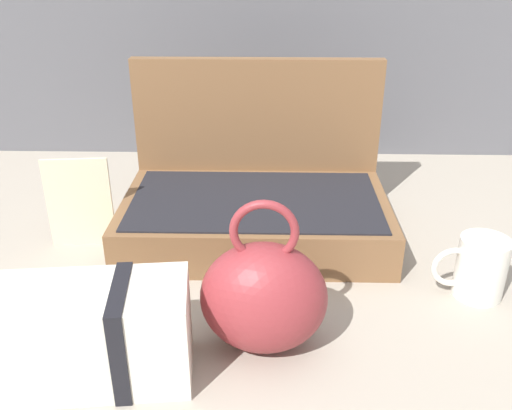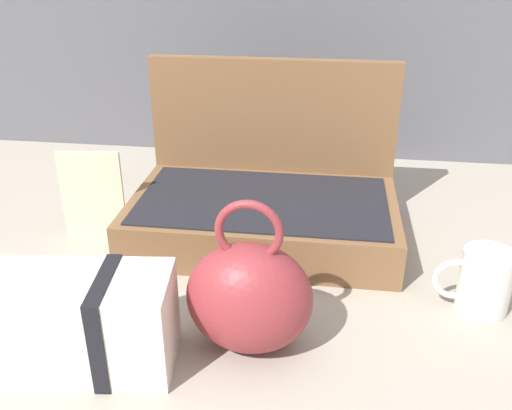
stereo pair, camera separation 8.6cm
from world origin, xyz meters
name	(u,v)px [view 1 (the left image)]	position (x,y,z in m)	size (l,w,h in m)	color
ground_plane	(259,270)	(0.00, 0.00, 0.00)	(6.00, 6.00, 0.00)	#9E9384
open_suitcase	(256,198)	(-0.01, 0.14, 0.07)	(0.47, 0.30, 0.30)	brown
teal_pouch_handbag	(264,296)	(0.01, -0.19, 0.08)	(0.17, 0.13, 0.22)	maroon
cream_toiletry_bag	(92,334)	(-0.20, -0.25, 0.06)	(0.26, 0.14, 0.13)	silver
coffee_mug	(479,267)	(0.34, -0.06, 0.05)	(0.11, 0.08, 0.10)	silver
info_card_left	(80,203)	(-0.32, 0.08, 0.08)	(0.11, 0.01, 0.16)	beige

